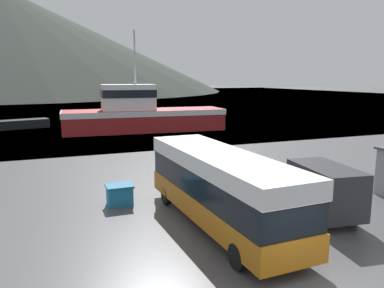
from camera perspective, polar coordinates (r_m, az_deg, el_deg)
The scene contains 7 objects.
water_surface at distance 150.97m, azimuth -18.67°, elevation 7.21°, with size 240.00×240.00×0.00m, color slate.
hill_backdrop at distance 195.23m, azimuth -26.86°, elevation 13.99°, with size 196.45×196.45×46.09m, color #2D332D.
tour_bus at distance 15.81m, azimuth 4.21°, elevation -6.27°, with size 2.94×10.20×3.17m.
delivery_van at distance 18.19m, azimuth 18.70°, elevation -6.32°, with size 2.58×5.46×2.39m.
fishing_boat at distance 44.51m, azimuth -7.77°, elevation 4.58°, with size 19.00×6.18×11.55m.
storage_bin at distance 19.02m, azimuth -10.97°, elevation -7.60°, with size 1.30×1.03×1.01m.
small_boat at distance 50.84m, azimuth -25.41°, elevation 2.70°, with size 8.12×3.92×1.09m.
Camera 1 is at (-6.67, -7.65, 6.24)m, focal length 35.00 mm.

